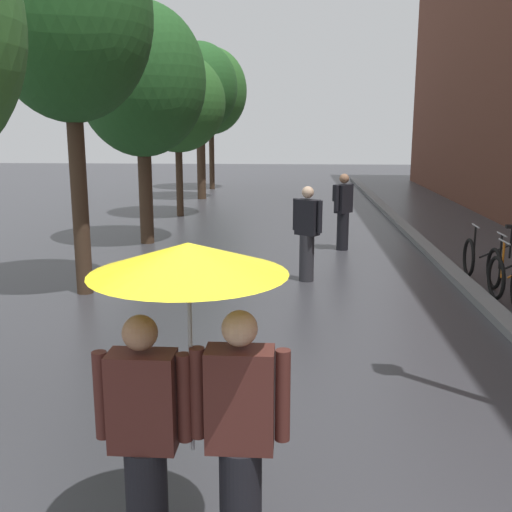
{
  "coord_description": "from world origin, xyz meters",
  "views": [
    {
      "loc": [
        0.26,
        -2.56,
        2.72
      ],
      "look_at": [
        -0.13,
        3.72,
        1.35
      ],
      "focal_mm": 42.6,
      "sensor_mm": 36.0,
      "label": 1
    }
  ],
  "objects": [
    {
      "name": "street_tree_4",
      "position": [
        -3.15,
        19.81,
        3.98
      ],
      "size": [
        2.7,
        2.7,
        5.6
      ],
      "color": "#473323",
      "rests_on": "ground"
    },
    {
      "name": "street_tree_2",
      "position": [
        -3.14,
        11.21,
        3.66
      ],
      "size": [
        2.87,
        2.87,
        5.37
      ],
      "color": "#473323",
      "rests_on": "ground"
    },
    {
      "name": "street_tree_5",
      "position": [
        -3.24,
        23.36,
        4.06
      ],
      "size": [
        3.0,
        3.0,
        5.85
      ],
      "color": "#473323",
      "rests_on": "ground"
    },
    {
      "name": "kerb_strip",
      "position": [
        3.2,
        10.0,
        0.06
      ],
      "size": [
        0.3,
        36.0,
        0.12
      ],
      "primitive_type": "cube",
      "color": "slate",
      "rests_on": "ground"
    },
    {
      "name": "couple_under_umbrella",
      "position": [
        -0.33,
        0.73,
        1.39
      ],
      "size": [
        1.17,
        1.14,
        2.07
      ],
      "color": "black",
      "rests_on": "ground"
    },
    {
      "name": "street_tree_3",
      "position": [
        -3.16,
        15.49,
        3.33
      ],
      "size": [
        2.81,
        2.81,
        4.77
      ],
      "color": "#473323",
      "rests_on": "ground"
    },
    {
      "name": "parked_bicycle_8",
      "position": [
        3.97,
        8.41,
        0.38
      ],
      "size": [
        1.1,
        0.74,
        0.96
      ],
      "color": "black",
      "rests_on": "ground"
    },
    {
      "name": "street_tree_1",
      "position": [
        -3.15,
        6.89,
        4.32
      ],
      "size": [
        2.54,
        2.54,
        5.95
      ],
      "color": "#473323",
      "rests_on": "ground"
    },
    {
      "name": "pedestrian_walking_midground",
      "position": [
        0.5,
        7.91,
        0.86
      ],
      "size": [
        0.51,
        0.41,
        1.68
      ],
      "color": "#2D2D33",
      "rests_on": "ground"
    },
    {
      "name": "pedestrian_walking_far",
      "position": [
        1.34,
        10.7,
        0.89
      ],
      "size": [
        0.46,
        0.47,
        1.68
      ],
      "color": "black",
      "rests_on": "ground"
    }
  ]
}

